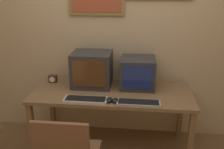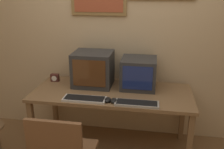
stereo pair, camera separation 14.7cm
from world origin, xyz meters
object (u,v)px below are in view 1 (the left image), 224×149
(keyboard_side, at_px, (139,103))
(mouse_near_keyboard, at_px, (115,100))
(keyboard_main, at_px, (86,99))
(monitor_right, at_px, (138,73))
(mouse_far_corner, at_px, (110,100))
(desk_clock, at_px, (53,79))
(monitor_left, at_px, (92,69))

(keyboard_side, distance_m, mouse_near_keyboard, 0.24)
(keyboard_side, bearing_deg, mouse_near_keyboard, 176.57)
(keyboard_main, height_order, keyboard_side, same)
(monitor_right, xyz_separation_m, keyboard_side, (0.02, -0.46, -0.16))
(monitor_right, height_order, keyboard_main, monitor_right)
(keyboard_main, xyz_separation_m, mouse_far_corner, (0.25, 0.00, 0.01))
(desk_clock, bearing_deg, mouse_far_corner, -31.72)
(keyboard_side, relative_size, mouse_near_keyboard, 4.27)
(monitor_left, height_order, keyboard_side, monitor_left)
(keyboard_side, xyz_separation_m, desk_clock, (-1.05, 0.48, 0.03))
(keyboard_main, height_order, mouse_near_keyboard, mouse_near_keyboard)
(keyboard_side, xyz_separation_m, mouse_near_keyboard, (-0.24, 0.01, 0.01))
(keyboard_side, height_order, mouse_far_corner, mouse_far_corner)
(mouse_near_keyboard, height_order, desk_clock, desk_clock)
(monitor_left, relative_size, keyboard_side, 1.03)
(monitor_left, height_order, monitor_right, monitor_left)
(mouse_far_corner, bearing_deg, desk_clock, 148.28)
(monitor_left, bearing_deg, keyboard_side, -39.33)
(keyboard_main, distance_m, desk_clock, 0.69)
(monitor_left, relative_size, keyboard_main, 1.01)
(monitor_right, distance_m, keyboard_main, 0.71)
(mouse_near_keyboard, height_order, mouse_far_corner, same)
(monitor_right, height_order, mouse_near_keyboard, monitor_right)
(monitor_right, height_order, keyboard_side, monitor_right)
(monitor_right, relative_size, keyboard_side, 0.90)
(monitor_left, relative_size, monitor_right, 1.15)
(keyboard_main, bearing_deg, desk_clock, 137.22)
(monitor_left, height_order, mouse_far_corner, monitor_left)
(monitor_right, bearing_deg, keyboard_main, -139.67)
(mouse_far_corner, bearing_deg, mouse_near_keyboard, -5.02)
(keyboard_main, distance_m, keyboard_side, 0.54)
(keyboard_main, relative_size, mouse_far_corner, 4.13)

